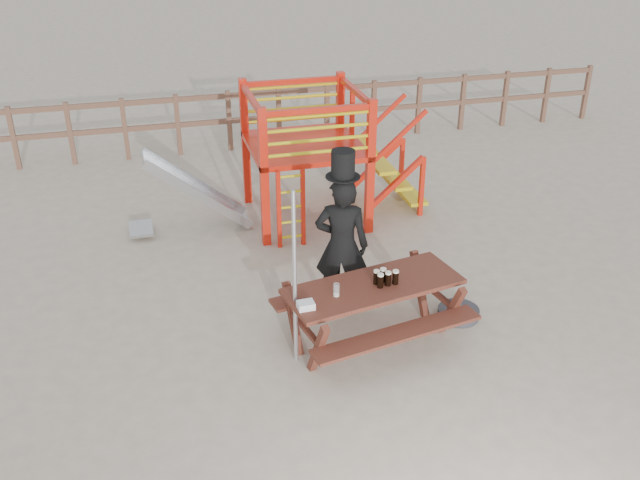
{
  "coord_description": "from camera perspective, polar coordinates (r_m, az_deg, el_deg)",
  "views": [
    {
      "loc": [
        -2.28,
        -6.55,
        4.95
      ],
      "look_at": [
        -0.31,
        0.8,
        1.02
      ],
      "focal_mm": 40.0,
      "sensor_mm": 36.0,
      "label": 1
    }
  ],
  "objects": [
    {
      "name": "playground_fort",
      "position": [
        11.11,
        -1.57,
        6.87
      ],
      "size": [
        4.71,
        1.84,
        2.1
      ],
      "color": "red",
      "rests_on": "ground"
    },
    {
      "name": "picnic_table",
      "position": [
        8.28,
        4.26,
        -5.28
      ],
      "size": [
        2.26,
        1.76,
        0.79
      ],
      "rotation": [
        0.0,
        0.0,
        0.19
      ],
      "color": "brown",
      "rests_on": "ground"
    },
    {
      "name": "man_with_hat",
      "position": [
        8.65,
        1.76,
        -0.18
      ],
      "size": [
        0.77,
        0.64,
        2.14
      ],
      "rotation": [
        0.0,
        0.0,
        2.78
      ],
      "color": "black",
      "rests_on": "ground"
    },
    {
      "name": "empty_glasses",
      "position": [
        7.86,
        1.32,
        -4.05
      ],
      "size": [
        0.07,
        0.07,
        0.15
      ],
      "color": "silver",
      "rests_on": "picnic_table"
    },
    {
      "name": "paper_bag",
      "position": [
        7.66,
        -1.14,
        -5.24
      ],
      "size": [
        0.19,
        0.15,
        0.08
      ],
      "primitive_type": "cube",
      "rotation": [
        0.0,
        0.0,
        0.04
      ],
      "color": "white",
      "rests_on": "picnic_table"
    },
    {
      "name": "metal_pole",
      "position": [
        7.68,
        -2.04,
        -3.23
      ],
      "size": [
        0.05,
        0.05,
        2.1
      ],
      "primitive_type": "cylinder",
      "color": "#B2B2B7",
      "rests_on": "ground"
    },
    {
      "name": "parasol_base",
      "position": [
        9.1,
        11.01,
        -5.74
      ],
      "size": [
        0.52,
        0.52,
        0.22
      ],
      "color": "#313136",
      "rests_on": "ground"
    },
    {
      "name": "ground",
      "position": [
        8.52,
        3.43,
        -8.26
      ],
      "size": [
        60.0,
        60.0,
        0.0
      ],
      "primitive_type": "plane",
      "color": "#BFAC95",
      "rests_on": "ground"
    },
    {
      "name": "stout_pints",
      "position": [
        8.1,
        5.2,
        -3.02
      ],
      "size": [
        0.28,
        0.18,
        0.17
      ],
      "color": "black",
      "rests_on": "picnic_table"
    },
    {
      "name": "back_fence",
      "position": [
        14.37,
        -5.3,
        10.14
      ],
      "size": [
        15.09,
        0.09,
        1.2
      ],
      "color": "brown",
      "rests_on": "ground"
    }
  ]
}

